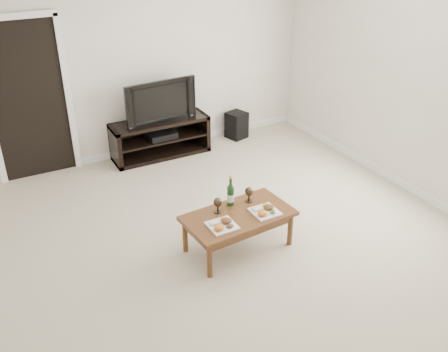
% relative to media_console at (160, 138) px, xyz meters
% --- Properties ---
extents(floor, '(5.50, 5.50, 0.00)m').
position_rel_media_console_xyz_m(floor, '(-0.10, -2.50, -0.28)').
color(floor, '#BCB097').
rests_on(floor, ground).
extents(back_wall, '(5.00, 0.04, 2.60)m').
position_rel_media_console_xyz_m(back_wall, '(-0.10, 0.27, 1.02)').
color(back_wall, silver).
rests_on(back_wall, ground).
extents(doorway, '(0.90, 0.02, 2.05)m').
position_rel_media_console_xyz_m(doorway, '(-1.65, 0.24, 0.75)').
color(doorway, black).
rests_on(doorway, ground).
extents(media_console, '(1.41, 0.45, 0.55)m').
position_rel_media_console_xyz_m(media_console, '(0.00, 0.00, 0.00)').
color(media_console, black).
rests_on(media_console, ground).
extents(television, '(1.05, 0.22, 0.60)m').
position_rel_media_console_xyz_m(television, '(0.00, 0.00, 0.58)').
color(television, black).
rests_on(television, media_console).
extents(av_receiver, '(0.41, 0.31, 0.08)m').
position_rel_media_console_xyz_m(av_receiver, '(0.01, -0.01, 0.05)').
color(av_receiver, black).
rests_on(av_receiver, media_console).
extents(subwoofer, '(0.34, 0.34, 0.41)m').
position_rel_media_console_xyz_m(subwoofer, '(1.29, 0.04, -0.07)').
color(subwoofer, black).
rests_on(subwoofer, ground).
extents(coffee_table, '(1.16, 0.69, 0.42)m').
position_rel_media_console_xyz_m(coffee_table, '(-0.14, -2.51, -0.07)').
color(coffee_table, brown).
rests_on(coffee_table, ground).
extents(plate_left, '(0.27, 0.27, 0.07)m').
position_rel_media_console_xyz_m(plate_left, '(-0.39, -2.63, 0.18)').
color(plate_left, white).
rests_on(plate_left, coffee_table).
extents(plate_right, '(0.27, 0.27, 0.07)m').
position_rel_media_console_xyz_m(plate_right, '(0.12, -2.61, 0.18)').
color(plate_right, white).
rests_on(plate_right, coffee_table).
extents(wine_bottle, '(0.07, 0.07, 0.35)m').
position_rel_media_console_xyz_m(wine_bottle, '(-0.12, -2.30, 0.32)').
color(wine_bottle, '#0F3713').
rests_on(wine_bottle, coffee_table).
extents(goblet_left, '(0.09, 0.09, 0.17)m').
position_rel_media_console_xyz_m(goblet_left, '(-0.31, -2.37, 0.23)').
color(goblet_left, '#35291D').
rests_on(goblet_left, coffee_table).
extents(goblet_right, '(0.09, 0.09, 0.17)m').
position_rel_media_console_xyz_m(goblet_right, '(0.09, -2.33, 0.23)').
color(goblet_right, '#35291D').
rests_on(goblet_right, coffee_table).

